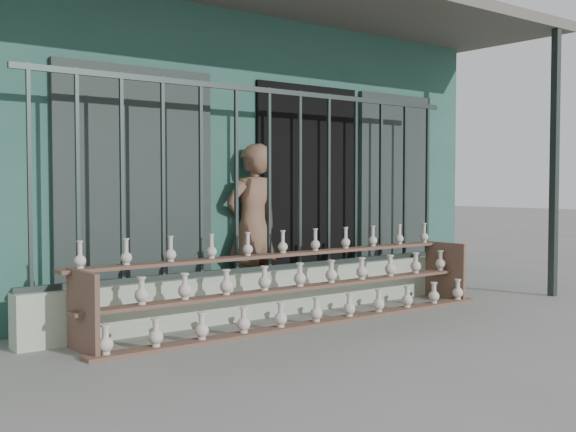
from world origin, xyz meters
TOP-DOWN VIEW (x-y plane):
  - ground at (0.00, 0.00)m, footprint 60.00×60.00m
  - workshop_building at (0.00, 4.23)m, footprint 7.40×6.60m
  - parapet_wall at (0.00, 1.30)m, footprint 5.00×0.20m
  - security_fence at (-0.00, 1.30)m, footprint 5.00×0.04m
  - shelf_rack at (0.06, 0.89)m, footprint 4.50×0.68m
  - elderly_woman at (0.05, 1.65)m, footprint 0.63×0.42m

SIDE VIEW (x-z plane):
  - ground at x=0.00m, z-range 0.00..0.00m
  - parapet_wall at x=0.00m, z-range 0.00..0.45m
  - shelf_rack at x=0.06m, z-range -0.07..0.79m
  - elderly_woman at x=0.05m, z-range 0.00..1.72m
  - security_fence at x=0.00m, z-range 0.45..2.25m
  - workshop_building at x=0.00m, z-range 0.02..3.23m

